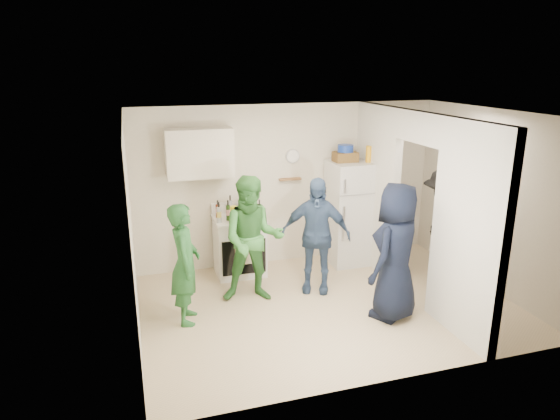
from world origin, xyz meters
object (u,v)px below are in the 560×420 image
at_px(fridge, 350,213).
at_px(person_denim, 316,235).
at_px(stove, 239,246).
at_px(person_navy, 396,252).
at_px(wicker_basket, 345,157).
at_px(yellow_cup_stack_top, 369,154).
at_px(blue_bowl, 345,148).
at_px(person_green_left, 185,264).
at_px(person_green_center, 253,240).
at_px(person_nook, 443,227).

bearing_deg(fridge, person_denim, -137.23).
height_order(stove, person_denim, person_denim).
height_order(person_denim, person_navy, person_navy).
height_order(wicker_basket, yellow_cup_stack_top, yellow_cup_stack_top).
relative_size(fridge, person_navy, 0.94).
distance_m(fridge, wicker_basket, 0.90).
distance_m(person_denim, person_navy, 1.21).
relative_size(stove, blue_bowl, 3.68).
xyz_separation_m(fridge, blue_bowl, (-0.10, 0.05, 1.02)).
distance_m(person_green_left, person_green_center, 0.99).
relative_size(person_green_left, person_nook, 0.90).
height_order(stove, wicker_basket, wicker_basket).
distance_m(person_navy, person_nook, 1.38).
bearing_deg(person_denim, yellow_cup_stack_top, 58.79).
height_order(blue_bowl, person_denim, blue_bowl).
height_order(stove, person_green_left, person_green_left).
bearing_deg(person_navy, yellow_cup_stack_top, -138.41).
distance_m(yellow_cup_stack_top, person_green_left, 3.29).
bearing_deg(person_denim, stove, 161.47).
relative_size(blue_bowl, person_denim, 0.15).
height_order(fridge, yellow_cup_stack_top, yellow_cup_stack_top).
bearing_deg(wicker_basket, yellow_cup_stack_top, -25.11).
height_order(stove, person_navy, person_navy).
bearing_deg(person_navy, blue_bowl, -127.82).
bearing_deg(fridge, person_nook, -49.69).
bearing_deg(stove, yellow_cup_stack_top, -3.71).
bearing_deg(blue_bowl, person_green_left, -154.54).
xyz_separation_m(stove, person_green_center, (-0.01, -0.90, 0.41)).
distance_m(fridge, blue_bowl, 1.03).
distance_m(person_green_center, person_nook, 2.73).
bearing_deg(person_nook, person_navy, -32.63).
relative_size(stove, fridge, 0.54).
bearing_deg(wicker_basket, person_green_center, -151.50).
xyz_separation_m(blue_bowl, person_green_center, (-1.69, -0.92, -0.98)).
distance_m(wicker_basket, person_navy, 2.07).
height_order(fridge, person_navy, person_navy).
bearing_deg(person_green_left, stove, -28.55).
xyz_separation_m(yellow_cup_stack_top, person_navy, (-0.45, -1.74, -0.89)).
relative_size(person_green_center, person_navy, 0.99).
height_order(wicker_basket, blue_bowl, blue_bowl).
bearing_deg(person_green_left, blue_bowl, -55.82).
distance_m(wicker_basket, person_denim, 1.49).
xyz_separation_m(person_green_left, person_green_center, (0.93, 0.33, 0.10)).
xyz_separation_m(fridge, person_green_left, (-2.72, -1.20, -0.06)).
distance_m(yellow_cup_stack_top, person_denim, 1.63).
relative_size(wicker_basket, blue_bowl, 1.46).
distance_m(stove, person_nook, 2.97).
relative_size(stove, person_nook, 0.52).
bearing_deg(person_navy, person_denim, -90.24).
relative_size(fridge, blue_bowl, 6.78).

